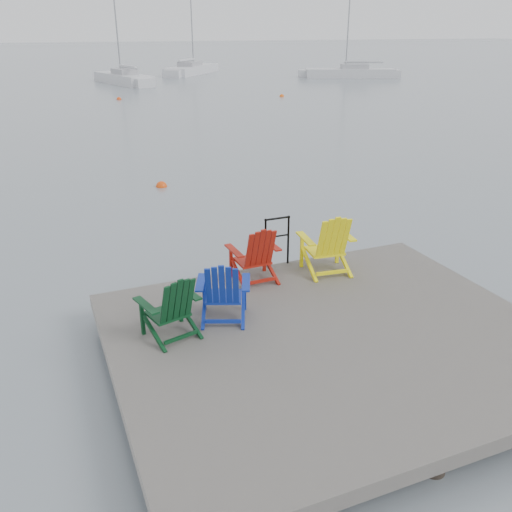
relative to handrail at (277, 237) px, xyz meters
name	(u,v)px	position (x,y,z in m)	size (l,w,h in m)	color
ground	(331,363)	(-0.25, -2.45, -1.04)	(400.00, 400.00, 0.00)	slate
dock	(332,343)	(-0.25, -2.45, -0.69)	(6.00, 5.00, 1.40)	#2B2927
handrail	(277,237)	(0.00, 0.00, 0.00)	(0.48, 0.04, 0.90)	black
chair_green	(172,306)	(-2.33, -1.69, -0.06)	(0.88, 0.83, 0.95)	black
chair_blue	(223,290)	(-1.53, -1.51, -0.06)	(0.93, 0.89, 0.96)	#0E2794
chair_red	(256,254)	(-0.61, -0.48, -0.04)	(0.80, 0.75, 0.99)	#99160B
chair_yellow	(328,243)	(0.67, -0.63, 0.01)	(0.94, 0.88, 1.09)	#FFF00E
sailboat_near	(123,79)	(4.34, 41.38, -0.69)	(3.98, 8.39, 11.26)	silver
sailboat_mid	(192,70)	(12.79, 49.46, -0.69)	(7.69, 8.74, 12.70)	silver
sailboat_far	(350,74)	(25.71, 39.33, -0.69)	(8.61, 5.29, 11.62)	silver
buoy_a	(162,187)	(-0.31, 7.68, -1.04)	(0.34, 0.34, 0.34)	#E4460D
buoy_c	(282,97)	(12.90, 27.46, -1.04)	(0.33, 0.33, 0.33)	#F2590E
buoy_d	(119,100)	(2.08, 30.07, -1.04)	(0.33, 0.33, 0.33)	#EC410D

